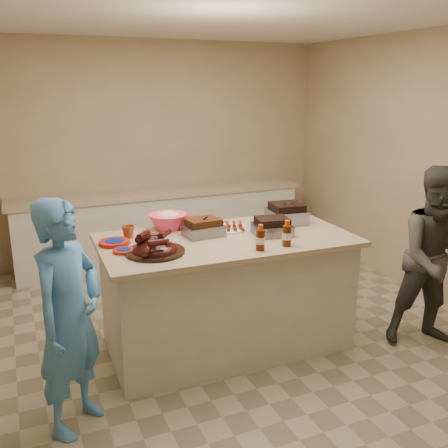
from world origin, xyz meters
name	(u,v)px	position (x,y,z in m)	size (l,w,h in m)	color
room	(234,336)	(0.00, 0.00, 0.00)	(4.50, 5.00, 2.70)	tan
back_counter	(161,226)	(0.00, 2.20, 0.45)	(3.60, 0.64, 0.90)	beige
island	(226,344)	(-0.12, -0.11, 0.00)	(2.04, 1.07, 0.97)	beige
rib_platter	(155,253)	(-0.76, -0.26, 0.97)	(0.44, 0.44, 0.18)	#3B0F0C
pulled_pork_tray	(203,236)	(-0.27, 0.01, 0.97)	(0.31, 0.23, 0.09)	#47230F
brisket_tray	(272,235)	(0.25, -0.19, 0.97)	(0.30, 0.25, 0.09)	black
roasting_pan	(286,223)	(0.55, 0.08, 0.97)	(0.31, 0.31, 0.12)	gray
coleslaw_bowl	(168,229)	(-0.48, 0.32, 0.97)	(0.33, 0.33, 0.23)	#FF3E70
sausage_plate	(228,230)	(-0.02, 0.09, 0.97)	(0.32, 0.32, 0.05)	silver
mac_cheese_dish	(281,219)	(0.59, 0.23, 0.97)	(0.26, 0.19, 0.07)	#F89904
bbq_bottle_a	(260,250)	(-0.02, -0.51, 0.97)	(0.07, 0.07, 0.20)	#431805
bbq_bottle_b	(287,246)	(0.22, -0.49, 0.97)	(0.07, 0.07, 0.20)	#431805
mustard_bottle	(205,234)	(-0.25, 0.04, 0.97)	(0.04, 0.04, 0.11)	#FAB40A
sauce_bowl	(205,232)	(-0.22, 0.11, 0.97)	(0.14, 0.04, 0.14)	silver
plate_stack_large	(114,244)	(-0.99, 0.07, 0.97)	(0.24, 0.24, 0.03)	maroon
plate_stack_small	(124,252)	(-0.97, -0.15, 0.97)	(0.16, 0.16, 0.02)	maroon
plastic_cup	(129,238)	(-0.85, 0.20, 0.97)	(0.11, 0.10, 0.11)	brown
basket_stack	(190,228)	(-0.31, 0.26, 0.97)	(0.19, 0.14, 0.10)	maroon
guest_blue	(79,423)	(-1.43, -0.68, 0.00)	(0.56, 1.53, 0.37)	#4689D0
guest_gray	(428,341)	(1.52, -0.76, 0.00)	(0.75, 1.54, 0.58)	#44423E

